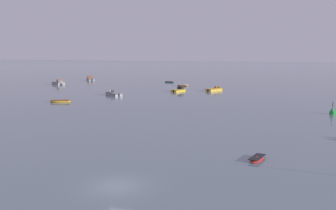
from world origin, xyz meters
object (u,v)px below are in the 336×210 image
rowboat_moored_4 (257,159)px  motorboat_moored_4 (216,90)px  motorboat_moored_2 (90,79)px  motorboat_moored_3 (112,94)px  rowboat_moored_1 (170,82)px  rowboat_moored_5 (183,85)px  rowboat_moored_3 (60,101)px  channel_buoy (332,112)px  motorboat_moored_0 (60,84)px  motorboat_moored_1 (180,90)px

rowboat_moored_4 → motorboat_moored_4: size_ratio=0.51×
motorboat_moored_2 → motorboat_moored_3: 50.87m
motorboat_moored_4 → motorboat_moored_2: bearing=97.4°
motorboat_moored_4 → motorboat_moored_3: bearing=159.6°
rowboat_moored_4 → rowboat_moored_1: bearing=37.8°
rowboat_moored_5 → motorboat_moored_3: bearing=95.8°
motorboat_moored_3 → motorboat_moored_2: bearing=-19.8°
rowboat_moored_5 → rowboat_moored_3: bearing=96.0°
rowboat_moored_4 → channel_buoy: 32.41m
rowboat_moored_3 → rowboat_moored_4: bearing=-55.8°
rowboat_moored_5 → motorboat_moored_0: bearing=36.1°
motorboat_moored_2 → motorboat_moored_1: bearing=-163.5°
motorboat_moored_2 → motorboat_moored_3: bearing=174.9°
rowboat_moored_1 → motorboat_moored_3: motorboat_moored_3 is taller
motorboat_moored_1 → rowboat_moored_4: (26.32, -56.37, -0.18)m
rowboat_moored_3 → motorboat_moored_4: 42.81m
motorboat_moored_0 → rowboat_moored_5: (39.54, 9.32, -0.20)m
rowboat_moored_4 → motorboat_moored_4: bearing=28.6°
rowboat_moored_3 → channel_buoy: bearing=-19.9°
motorboat_moored_3 → channel_buoy: bearing=-161.2°
rowboat_moored_3 → rowboat_moored_5: (13.34, 44.04, -0.01)m
rowboat_moored_4 → motorboat_moored_1: bearing=37.7°
motorboat_moored_3 → motorboat_moored_0: bearing=-1.3°
rowboat_moored_1 → motorboat_moored_1: bearing=120.1°
rowboat_moored_3 → rowboat_moored_5: 46.02m
rowboat_moored_1 → motorboat_moored_2: (-32.07, -0.79, 0.20)m
rowboat_moored_1 → motorboat_moored_2: 32.08m
rowboat_moored_1 → motorboat_moored_3: size_ratio=0.63×
motorboat_moored_0 → motorboat_moored_2: (-1.00, 19.97, -0.03)m
motorboat_moored_2 → channel_buoy: (80.27, -51.23, 0.11)m
motorboat_moored_1 → rowboat_moored_3: size_ratio=1.20×
rowboat_moored_4 → motorboat_moored_2: bearing=53.4°
rowboat_moored_1 → motorboat_moored_0: bearing=38.7°
rowboat_moored_1 → motorboat_moored_2: bearing=6.4°
rowboat_moored_5 → rowboat_moored_4: bearing=135.8°
motorboat_moored_0 → channel_buoy: channel_buoy is taller
motorboat_moored_2 → rowboat_moored_5: (40.54, -10.65, -0.18)m
motorboat_moored_0 → motorboat_moored_3: 36.47m
rowboat_moored_5 → motorboat_moored_1: bearing=127.8°
rowboat_moored_1 → motorboat_moored_2: size_ratio=0.62×
motorboat_moored_0 → motorboat_moored_4: (52.47, -0.91, -0.11)m
channel_buoy → rowboat_moored_3: bearing=-176.3°
motorboat_moored_1 → motorboat_moored_4: motorboat_moored_1 is taller
motorboat_moored_0 → rowboat_moored_3: 43.50m
rowboat_moored_4 → motorboat_moored_0: bearing=61.0°
motorboat_moored_3 → motorboat_moored_4: motorboat_moored_3 is taller
rowboat_moored_3 → channel_buoy: size_ratio=1.99×
motorboat_moored_1 → rowboat_moored_3: 33.64m
motorboat_moored_4 → channel_buoy: bearing=-109.9°
motorboat_moored_0 → rowboat_moored_4: 93.64m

